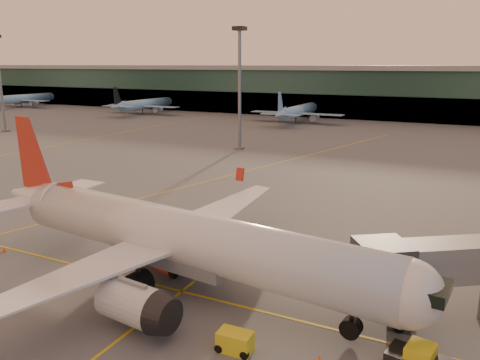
% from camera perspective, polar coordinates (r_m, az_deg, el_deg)
% --- Properties ---
extents(ground, '(600.00, 600.00, 0.00)m').
position_cam_1_polar(ground, '(39.05, -17.65, -14.35)').
color(ground, '#4C4F54').
rests_on(ground, ground).
extents(taxi_markings, '(100.12, 173.00, 0.01)m').
position_cam_1_polar(taxi_markings, '(77.91, 1.27, 0.53)').
color(taxi_markings, gold).
rests_on(taxi_markings, ground).
extents(terminal, '(400.00, 20.00, 17.60)m').
position_cam_1_polar(terminal, '(168.05, 18.13, 10.10)').
color(terminal, '#19382D').
rests_on(terminal, ground).
extents(mast_west_near, '(2.40, 2.40, 25.60)m').
position_cam_1_polar(mast_west_near, '(100.72, -0.05, 12.12)').
color(mast_west_near, slate).
rests_on(mast_west_near, ground).
extents(distant_aircraft_row, '(290.00, 34.00, 13.00)m').
position_cam_1_polar(distant_aircraft_row, '(150.44, 8.51, 6.90)').
color(distant_aircraft_row, '#7FADD4').
rests_on(distant_aircraft_row, ground).
extents(main_airplane, '(43.22, 39.05, 13.04)m').
position_cam_1_polar(main_airplane, '(39.19, -8.35, -6.89)').
color(main_airplane, silver).
rests_on(main_airplane, ground).
extents(catering_truck, '(6.88, 4.60, 4.92)m').
position_cam_1_polar(catering_truck, '(43.18, -8.67, -6.95)').
color(catering_truck, red).
rests_on(catering_truck, ground).
extents(gpu_cart, '(2.36, 1.46, 1.34)m').
position_cam_1_polar(gpu_cart, '(31.93, -0.62, -19.13)').
color(gpu_cart, yellow).
rests_on(gpu_cart, ground).
extents(cone_tail, '(0.44, 0.44, 0.56)m').
position_cam_1_polar(cone_tail, '(52.27, -26.82, -7.55)').
color(cone_tail, '#FE550D').
rests_on(cone_tail, ground).
extents(cone_wing_left, '(0.44, 0.44, 0.56)m').
position_cam_1_polar(cone_wing_left, '(54.14, 1.36, -5.26)').
color(cone_wing_left, '#FE550D').
rests_on(cone_wing_left, ground).
extents(cone_fwd, '(0.48, 0.48, 0.61)m').
position_cam_1_polar(cone_fwd, '(31.39, 9.63, -20.80)').
color(cone_fwd, '#FE550D').
rests_on(cone_fwd, ground).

